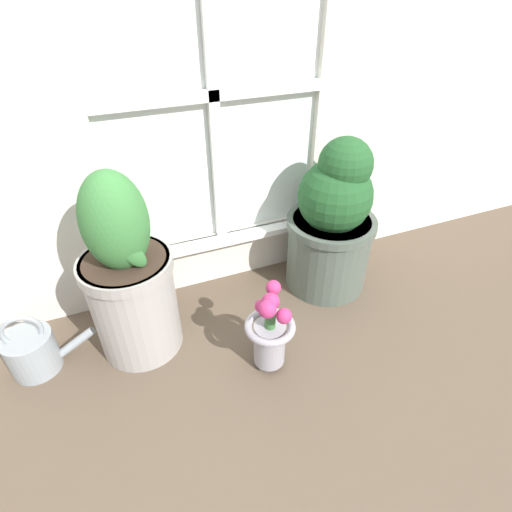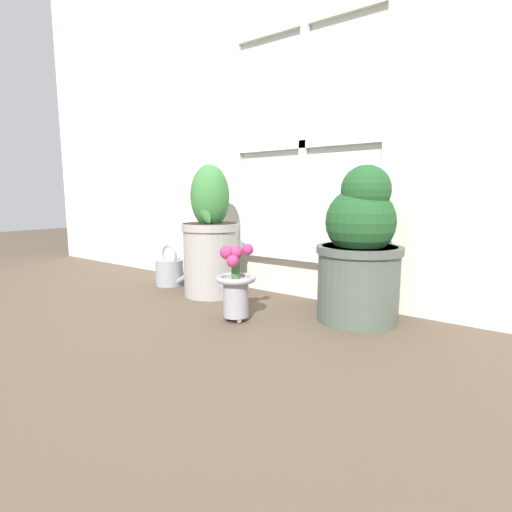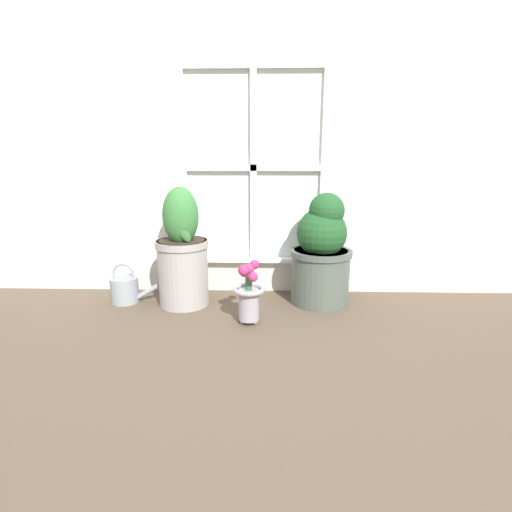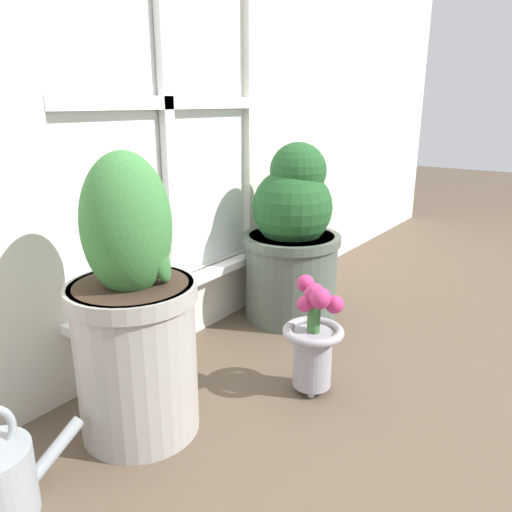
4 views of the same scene
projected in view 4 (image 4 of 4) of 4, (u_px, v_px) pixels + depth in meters
ground_plane at (340, 399)px, 1.28m from camera, size 10.00×10.00×0.00m
potted_plant_left at (134, 318)px, 1.09m from camera, size 0.28×0.28×0.64m
potted_plant_right at (292, 241)px, 1.70m from camera, size 0.33×0.33×0.61m
flower_vase at (313, 339)px, 1.27m from camera, size 0.16×0.16×0.31m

